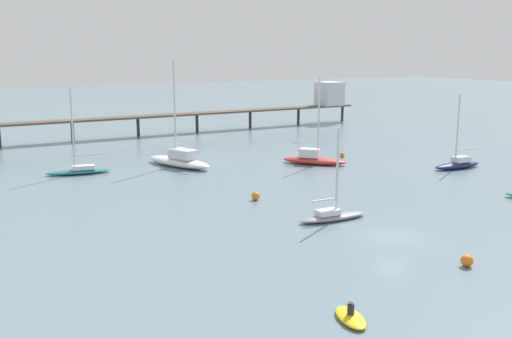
# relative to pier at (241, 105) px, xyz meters

# --- Properties ---
(ground_plane) EXTENTS (400.00, 400.00, 0.00)m
(ground_plane) POSITION_rel_pier_xyz_m (-18.94, -59.58, -4.26)
(ground_plane) COLOR slate
(pier) EXTENTS (84.85, 4.35, 7.72)m
(pier) POSITION_rel_pier_xyz_m (0.00, 0.00, 0.00)
(pier) COLOR brown
(pier) RESTS_ON ground_plane
(sailboat_red) EXTENTS (7.04, 7.39, 10.41)m
(sailboat_red) POSITION_rel_pier_xyz_m (-7.69, -33.19, -3.53)
(sailboat_red) COLOR red
(sailboat_red) RESTS_ON ground_plane
(sailboat_white) EXTENTS (6.15, 10.34, 12.57)m
(sailboat_white) POSITION_rel_pier_xyz_m (-22.54, -26.57, -3.41)
(sailboat_white) COLOR white
(sailboat_white) RESTS_ON ground_plane
(sailboat_navy) EXTENTS (6.82, 1.98, 8.70)m
(sailboat_navy) POSITION_rel_pier_xyz_m (5.57, -43.73, -3.64)
(sailboat_navy) COLOR navy
(sailboat_navy) RESTS_ON ground_plane
(sailboat_teal) EXTENTS (7.23, 2.88, 9.71)m
(sailboat_teal) POSITION_rel_pier_xyz_m (-34.03, -25.11, -3.66)
(sailboat_teal) COLOR #1E727A
(sailboat_teal) RESTS_ON ground_plane
(sailboat_gray) EXTENTS (6.28, 1.97, 7.62)m
(sailboat_gray) POSITION_rel_pier_xyz_m (-20.24, -53.76, -3.76)
(sailboat_gray) COLOR gray
(sailboat_gray) RESTS_ON ground_plane
(dinghy_yellow) EXTENTS (1.98, 3.03, 1.14)m
(dinghy_yellow) POSITION_rel_pier_xyz_m (-30.34, -68.86, -4.05)
(dinghy_yellow) COLOR yellow
(dinghy_yellow) RESTS_ON ground_plane
(mooring_buoy_far) EXTENTS (0.80, 0.80, 0.80)m
(mooring_buoy_far) POSITION_rel_pier_xyz_m (-19.00, -66.47, -3.86)
(mooring_buoy_far) COLOR orange
(mooring_buoy_far) RESTS_ON ground_plane
(mooring_buoy_mid) EXTENTS (0.66, 0.66, 0.66)m
(mooring_buoy_mid) POSITION_rel_pier_xyz_m (-1.77, -31.19, -3.93)
(mooring_buoy_mid) COLOR orange
(mooring_buoy_mid) RESTS_ON ground_plane
(mooring_buoy_outer) EXTENTS (0.78, 0.78, 0.78)m
(mooring_buoy_outer) POSITION_rel_pier_xyz_m (-22.48, -44.98, -3.87)
(mooring_buoy_outer) COLOR orange
(mooring_buoy_outer) RESTS_ON ground_plane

